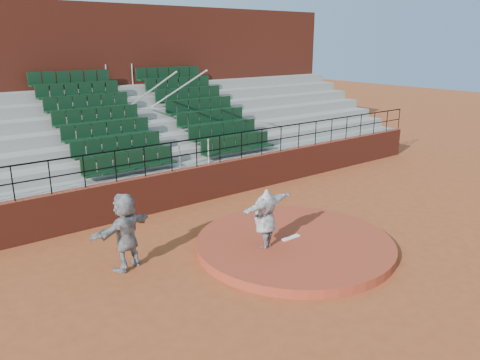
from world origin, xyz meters
The scene contains 9 objects.
ground centered at (0.00, 0.00, 0.00)m, with size 90.00×90.00×0.00m, color #954521.
pitchers_mound centered at (0.00, 0.00, 0.12)m, with size 5.50×5.50×0.25m, color #993822.
pitching_rubber centered at (0.00, 0.15, 0.27)m, with size 0.60×0.15×0.03m, color white.
boundary_wall centered at (0.00, 5.00, 0.65)m, with size 24.00×0.30×1.30m, color maroon.
wall_railing centered at (0.00, 5.00, 2.03)m, with size 24.04×0.05×1.03m.
seating_deck centered at (0.00, 8.65, 1.44)m, with size 24.00×5.97×4.63m.
press_box_facade centered at (0.00, 12.60, 3.55)m, with size 24.00×3.00×7.10m, color maroon.
pitcher centered at (-0.96, 0.16, 1.07)m, with size 2.01×0.55×1.64m, color black.
fielder centered at (-4.20, 1.75, 1.00)m, with size 1.86×0.59×2.01m, color black.
Camera 1 is at (-8.55, -8.59, 5.60)m, focal length 35.00 mm.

